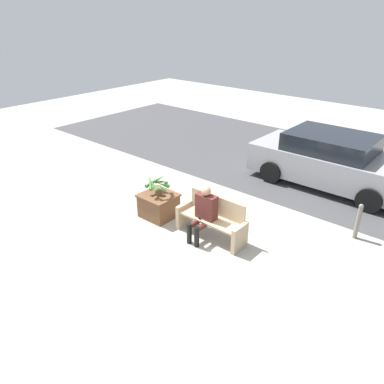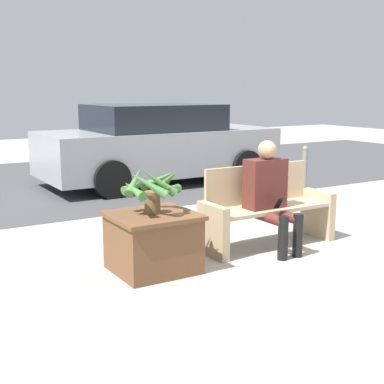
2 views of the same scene
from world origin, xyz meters
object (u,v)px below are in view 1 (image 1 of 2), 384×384
(planter_box, at_px, (159,205))
(parked_car, at_px, (332,161))
(bench, at_px, (212,219))
(person_seated, at_px, (204,211))
(potted_plant, at_px, (158,184))
(bollard_post, at_px, (358,221))

(planter_box, xyz_separation_m, parked_car, (2.30, 4.27, 0.41))
(bench, distance_m, person_seated, 0.31)
(bench, height_order, person_seated, person_seated)
(person_seated, xyz_separation_m, potted_plant, (-1.37, 0.04, 0.17))
(planter_box, height_order, parked_car, parked_car)
(person_seated, relative_size, parked_car, 0.28)
(bench, bearing_deg, potted_plant, -174.86)
(person_seated, distance_m, parked_car, 4.42)
(planter_box, xyz_separation_m, potted_plant, (-0.01, -0.00, 0.52))
(bench, relative_size, person_seated, 1.32)
(person_seated, xyz_separation_m, planter_box, (-1.37, 0.04, -0.35))
(planter_box, distance_m, bollard_post, 4.32)
(parked_car, bearing_deg, person_seated, -102.11)
(planter_box, relative_size, parked_car, 0.18)
(person_seated, bearing_deg, potted_plant, 178.25)
(bollard_post, bearing_deg, person_seated, -139.56)
(bench, distance_m, bollard_post, 3.02)
(parked_car, height_order, bollard_post, parked_car)
(bench, distance_m, potted_plant, 1.53)
(potted_plant, height_order, parked_car, parked_car)
(bench, xyz_separation_m, planter_box, (-1.46, -0.13, -0.11))
(person_seated, bearing_deg, bollard_post, 40.44)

